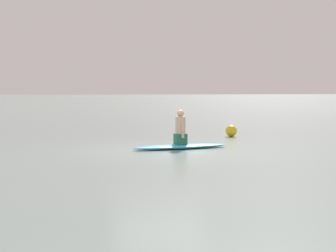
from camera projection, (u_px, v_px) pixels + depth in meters
ground_plane at (159, 151)px, 14.96m from camera, size 400.00×400.00×0.00m
surfboard at (180, 147)px, 15.52m from camera, size 0.98×2.94×0.13m
person_paddler at (180, 129)px, 15.49m from camera, size 0.44×0.36×0.99m
buoy_marker at (231, 131)px, 19.63m from camera, size 0.42×0.42×0.42m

